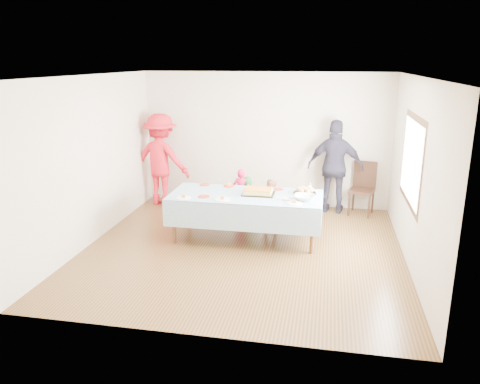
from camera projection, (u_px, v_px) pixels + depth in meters
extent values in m
plane|color=#482D14|center=(243.00, 249.00, 7.51)|extent=(5.00, 5.00, 0.00)
cube|color=beige|center=(265.00, 140.00, 9.50)|extent=(5.00, 0.04, 2.70)
cube|color=beige|center=(199.00, 220.00, 4.77)|extent=(5.00, 0.04, 2.70)
cube|color=beige|center=(92.00, 160.00, 7.58)|extent=(0.04, 5.00, 2.70)
cube|color=beige|center=(415.00, 174.00, 6.69)|extent=(0.04, 5.00, 2.70)
cube|color=white|center=(243.00, 76.00, 6.77)|extent=(5.00, 5.00, 0.04)
cube|color=#472B16|center=(411.00, 161.00, 6.84)|extent=(0.03, 1.75, 1.35)
cylinder|color=#53311C|center=(174.00, 222.00, 7.64)|extent=(0.06, 0.06, 0.73)
cylinder|color=#53311C|center=(312.00, 231.00, 7.23)|extent=(0.06, 0.06, 0.73)
cylinder|color=#53311C|center=(189.00, 207.00, 8.43)|extent=(0.06, 0.06, 0.73)
cylinder|color=#53311C|center=(314.00, 214.00, 8.03)|extent=(0.06, 0.06, 0.73)
cube|color=#53311C|center=(246.00, 196.00, 7.73)|extent=(2.40, 1.00, 0.04)
cube|color=white|center=(246.00, 195.00, 7.72)|extent=(2.50, 1.10, 0.01)
cube|color=black|center=(258.00, 194.00, 7.74)|extent=(0.52, 0.40, 0.02)
cube|color=#FFE461|center=(258.00, 191.00, 7.73)|extent=(0.44, 0.33, 0.07)
cube|color=#B35E29|center=(258.00, 189.00, 7.72)|extent=(0.44, 0.33, 0.01)
cylinder|color=black|center=(305.00, 193.00, 7.77)|extent=(0.38, 0.38, 0.02)
sphere|color=tan|center=(311.00, 190.00, 7.73)|extent=(0.09, 0.09, 0.09)
sphere|color=tan|center=(308.00, 188.00, 7.82)|extent=(0.09, 0.09, 0.09)
sphere|color=tan|center=(302.00, 188.00, 7.84)|extent=(0.09, 0.09, 0.09)
sphere|color=tan|center=(299.00, 189.00, 7.77)|extent=(0.09, 0.09, 0.09)
sphere|color=tan|center=(301.00, 191.00, 7.68)|extent=(0.09, 0.09, 0.09)
sphere|color=tan|center=(308.00, 191.00, 7.66)|extent=(0.09, 0.09, 0.09)
sphere|color=tan|center=(305.00, 190.00, 7.75)|extent=(0.09, 0.09, 0.09)
imported|color=silver|center=(304.00, 197.00, 7.41)|extent=(0.33, 0.33, 0.08)
cone|color=white|center=(310.00, 186.00, 7.95)|extent=(0.09, 0.09, 0.15)
cylinder|color=#B3250D|center=(205.00, 185.00, 8.29)|extent=(0.18, 0.18, 0.01)
cylinder|color=#B3250D|center=(229.00, 186.00, 8.21)|extent=(0.19, 0.19, 0.01)
cylinder|color=#B3250D|center=(251.00, 189.00, 8.04)|extent=(0.20, 0.20, 0.01)
cylinder|color=#B3250D|center=(279.00, 189.00, 8.01)|extent=(0.17, 0.17, 0.01)
cylinder|color=#B3250D|center=(204.00, 196.00, 7.59)|extent=(0.20, 0.20, 0.01)
cylinder|color=white|center=(184.00, 198.00, 7.52)|extent=(0.23, 0.23, 0.01)
cylinder|color=white|center=(222.00, 199.00, 7.43)|extent=(0.24, 0.24, 0.01)
cylinder|color=white|center=(294.00, 203.00, 7.23)|extent=(0.24, 0.24, 0.01)
cylinder|color=black|center=(349.00, 204.00, 9.03)|extent=(0.04, 0.04, 0.46)
cylinder|color=black|center=(369.00, 207.00, 8.87)|extent=(0.04, 0.04, 0.46)
cylinder|color=black|center=(353.00, 199.00, 9.36)|extent=(0.04, 0.04, 0.46)
cylinder|color=black|center=(373.00, 202.00, 9.20)|extent=(0.04, 0.04, 0.46)
cube|color=black|center=(362.00, 191.00, 9.04)|extent=(0.54, 0.54, 0.05)
cube|color=black|center=(365.00, 174.00, 9.14)|extent=(0.44, 0.16, 0.53)
imported|color=#E11C51|center=(241.00, 193.00, 8.95)|extent=(0.38, 0.28, 0.94)
imported|color=#246C2F|center=(248.00, 197.00, 8.98)|extent=(0.42, 0.32, 0.78)
imported|color=#AD6351|center=(270.00, 204.00, 8.30)|extent=(0.51, 0.43, 0.91)
imported|color=red|center=(161.00, 160.00, 9.61)|extent=(1.32, 0.90, 1.88)
imported|color=#2B2938|center=(335.00, 167.00, 9.08)|extent=(1.12, 0.57, 1.83)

